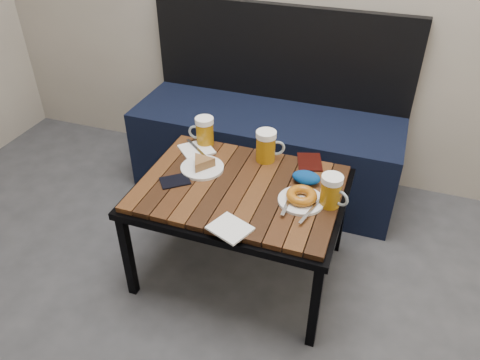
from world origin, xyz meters
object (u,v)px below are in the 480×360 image
(plate_bagel, at_px, (301,198))
(knit_pouch, at_px, (306,178))
(beer_mug_centre, at_px, (266,146))
(passport_burgundy, at_px, (310,162))
(beer_mug_right, at_px, (331,191))
(cafe_table, at_px, (240,194))
(plate_pie, at_px, (202,165))
(bench, at_px, (267,142))
(beer_mug_left, at_px, (204,131))
(passport_navy, at_px, (175,181))

(plate_bagel, distance_m, knit_pouch, 0.13)
(beer_mug_centre, xyz_separation_m, passport_burgundy, (0.18, 0.04, -0.07))
(beer_mug_right, bearing_deg, passport_burgundy, 141.62)
(beer_mug_centre, xyz_separation_m, knit_pouch, (0.20, -0.11, -0.05))
(cafe_table, bearing_deg, beer_mug_right, -0.39)
(beer_mug_right, xyz_separation_m, plate_pie, (-0.55, 0.06, -0.05))
(bench, relative_size, beer_mug_centre, 10.00)
(beer_mug_left, xyz_separation_m, passport_navy, (0.00, -0.31, -0.06))
(beer_mug_centre, distance_m, passport_burgundy, 0.20)
(beer_mug_centre, distance_m, knit_pouch, 0.23)
(plate_bagel, xyz_separation_m, passport_navy, (-0.51, -0.04, -0.02))
(passport_burgundy, bearing_deg, beer_mug_centre, 175.94)
(cafe_table, distance_m, passport_navy, 0.27)
(beer_mug_centre, distance_m, plate_pie, 0.29)
(bench, height_order, plate_bagel, bench)
(beer_mug_centre, relative_size, passport_navy, 1.20)
(cafe_table, bearing_deg, bench, 97.31)
(knit_pouch, bearing_deg, beer_mug_centre, 151.73)
(beer_mug_centre, bearing_deg, passport_burgundy, -11.81)
(bench, distance_m, beer_mug_right, 0.86)
(beer_mug_left, bearing_deg, passport_navy, 87.95)
(passport_navy, xyz_separation_m, knit_pouch, (0.50, 0.17, 0.02))
(cafe_table, height_order, knit_pouch, knit_pouch)
(bench, relative_size, plate_bagel, 6.03)
(bench, xyz_separation_m, passport_burgundy, (0.31, -0.43, 0.20))
(cafe_table, height_order, beer_mug_centre, beer_mug_centre)
(beer_mug_left, bearing_deg, beer_mug_right, 155.31)
(bench, xyz_separation_m, plate_pie, (-0.10, -0.63, 0.22))
(beer_mug_centre, bearing_deg, beer_mug_right, -59.21)
(beer_mug_right, relative_size, passport_burgundy, 0.93)
(plate_pie, relative_size, plate_bagel, 0.79)
(plate_bagel, xyz_separation_m, knit_pouch, (-0.01, 0.13, 0.00))
(cafe_table, relative_size, beer_mug_centre, 6.00)
(cafe_table, distance_m, beer_mug_centre, 0.25)
(beer_mug_left, bearing_deg, bench, -114.24)
(cafe_table, relative_size, plate_pie, 4.60)
(cafe_table, distance_m, beer_mug_right, 0.38)
(plate_bagel, bearing_deg, beer_mug_right, 10.43)
(plate_bagel, bearing_deg, knit_pouch, 94.98)
(bench, bearing_deg, cafe_table, -82.69)
(bench, distance_m, plate_pie, 0.67)
(plate_bagel, bearing_deg, cafe_table, 175.07)
(plate_pie, bearing_deg, knit_pouch, 6.48)
(bench, xyz_separation_m, passport_navy, (-0.17, -0.75, 0.20))
(cafe_table, height_order, plate_bagel, plate_bagel)
(bench, distance_m, knit_pouch, 0.70)
(beer_mug_right, xyz_separation_m, plate_bagel, (-0.11, -0.02, -0.05))
(beer_mug_left, height_order, plate_bagel, beer_mug_left)
(cafe_table, bearing_deg, plate_bagel, -4.93)
(beer_mug_right, relative_size, plate_pie, 0.71)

